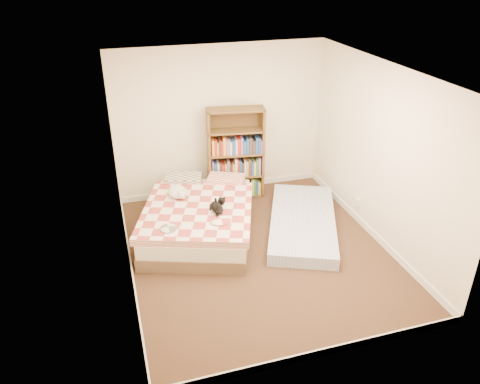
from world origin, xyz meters
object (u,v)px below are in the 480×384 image
object	(u,v)px
floor_mattress	(303,222)
black_cat	(217,207)
white_dog	(178,192)
bookshelf	(235,164)
bed	(199,216)

from	to	relation	value
floor_mattress	black_cat	world-z (taller)	black_cat
floor_mattress	white_dog	distance (m)	1.92
black_cat	white_dog	distance (m)	0.71
black_cat	bookshelf	bearing A→B (deg)	97.85
bed	floor_mattress	size ratio (longest dim) A/B	1.15
bed	bookshelf	bearing A→B (deg)	68.50
bed	black_cat	world-z (taller)	black_cat
bookshelf	white_dog	size ratio (longest dim) A/B	3.70
floor_mattress	white_dog	bearing A→B (deg)	-175.37
bookshelf	black_cat	size ratio (longest dim) A/B	2.64
bookshelf	black_cat	distance (m)	1.46
floor_mattress	white_dog	size ratio (longest dim) A/B	5.07
bookshelf	black_cat	bearing A→B (deg)	-108.08
bed	floor_mattress	bearing A→B (deg)	6.06
floor_mattress	bookshelf	bearing A→B (deg)	139.69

